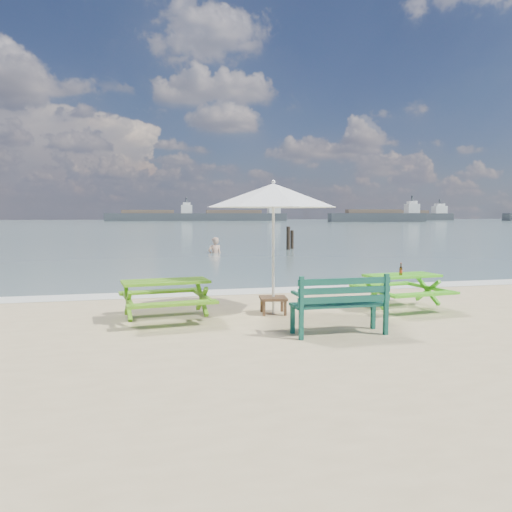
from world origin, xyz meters
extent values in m
plane|color=slate|center=(0.00, 85.00, 0.00)|extent=(300.00, 300.00, 0.00)
cube|color=silver|center=(0.00, 4.60, 0.01)|extent=(22.00, 0.90, 0.01)
cube|color=#539616|center=(-2.27, 1.73, 0.69)|extent=(1.56, 0.87, 0.05)
cube|color=#539616|center=(-2.35, 2.43, 0.41)|extent=(1.51, 0.43, 0.05)
cube|color=#539616|center=(-2.19, 1.04, 0.41)|extent=(1.51, 0.43, 0.05)
cube|color=#539616|center=(-2.27, 1.73, 0.32)|extent=(1.48, 0.99, 0.63)
cube|color=#46B61B|center=(2.32, 1.73, 0.67)|extent=(1.51, 0.84, 0.05)
cube|color=#46B61B|center=(2.24, 2.40, 0.40)|extent=(1.46, 0.42, 0.05)
cube|color=#46B61B|center=(2.40, 1.06, 0.40)|extent=(1.46, 0.42, 0.05)
cube|color=#46B61B|center=(2.32, 1.73, 0.31)|extent=(1.44, 0.96, 0.61)
cube|color=#104639|center=(0.31, 0.10, 0.47)|extent=(1.49, 0.45, 0.04)
cube|color=#104639|center=(0.31, -0.13, 0.72)|extent=(1.49, 0.05, 0.38)
cube|color=#104639|center=(0.31, 0.10, 0.23)|extent=(1.38, 0.52, 0.47)
cube|color=brown|center=(-0.27, 1.86, 0.30)|extent=(0.55, 0.55, 0.05)
cube|color=brown|center=(-0.27, 1.86, 0.14)|extent=(0.49, 0.49, 0.28)
cylinder|color=silver|center=(-0.27, 1.86, 1.18)|extent=(0.05, 0.05, 2.37)
cone|color=white|center=(-0.27, 1.86, 2.22)|extent=(2.76, 2.76, 0.44)
cylinder|color=#8C5514|center=(2.23, 1.63, 0.76)|extent=(0.06, 0.06, 0.14)
cylinder|color=#8C5514|center=(2.23, 1.63, 0.90)|extent=(0.03, 0.03, 0.07)
cylinder|color=#B02614|center=(2.23, 1.63, 0.76)|extent=(0.06, 0.06, 0.06)
imported|color=tan|center=(0.84, 16.70, -0.17)|extent=(0.75, 0.56, 1.87)
cylinder|color=black|center=(4.92, 17.97, 0.51)|extent=(0.20, 0.20, 1.42)
cylinder|color=black|center=(5.32, 18.57, 0.40)|extent=(0.18, 0.18, 1.21)
cube|color=#34393D|center=(0.70, 128.99, 1.00)|extent=(24.46, 5.35, 2.20)
cube|color=silver|center=(9.91, 128.47, 3.20)|extent=(3.08, 3.16, 2.20)
cube|color=#34393D|center=(52.59, 102.37, 1.00)|extent=(23.20, 7.02, 2.20)
cube|color=silver|center=(61.21, 101.21, 3.20)|extent=(3.12, 3.34, 2.20)
cube|color=#34393D|center=(74.15, 127.78, 1.00)|extent=(30.48, 5.93, 2.20)
cube|color=silver|center=(85.64, 127.04, 3.20)|extent=(3.82, 3.23, 2.20)
cube|color=#34393D|center=(23.79, 127.78, 1.00)|extent=(27.03, 5.67, 2.20)
cube|color=silver|center=(33.97, 127.14, 3.20)|extent=(3.40, 3.20, 2.20)
camera|label=1|loc=(-2.71, -7.10, 1.87)|focal=35.00mm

